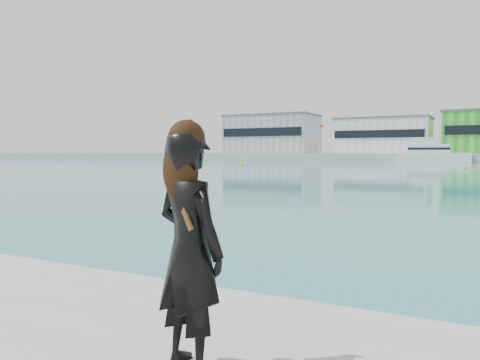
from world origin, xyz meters
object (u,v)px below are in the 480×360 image
object	(u,v)px
buoy_far	(242,165)
motor_yacht	(431,153)
woman	(189,243)
buoy_near	(465,168)

from	to	relation	value
buoy_far	motor_yacht	bearing A→B (deg)	56.08
buoy_far	woman	distance (m)	79.38
motor_yacht	buoy_far	xyz separation A→B (m)	(-27.29, -40.58, -2.05)
motor_yacht	buoy_near	size ratio (longest dim) A/B	31.68
buoy_far	woman	size ratio (longest dim) A/B	0.31
buoy_near	woman	distance (m)	68.95
buoy_far	woman	world-z (taller)	woman
motor_yacht	buoy_far	size ratio (longest dim) A/B	31.68
buoy_far	woman	bearing A→B (deg)	-63.06
buoy_near	buoy_far	size ratio (longest dim) A/B	1.00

